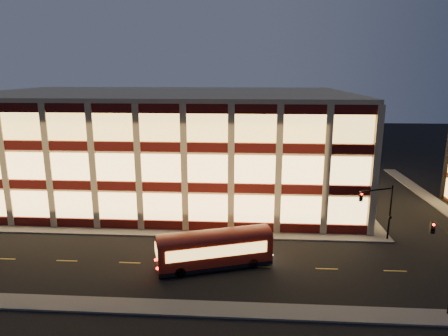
{
  "coord_description": "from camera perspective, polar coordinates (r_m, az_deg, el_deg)",
  "views": [
    {
      "loc": [
        8.92,
        -39.15,
        17.26
      ],
      "look_at": [
        5.84,
        8.0,
        5.77
      ],
      "focal_mm": 32.0,
      "sensor_mm": 36.0,
      "label": 1
    }
  ],
  "objects": [
    {
      "name": "traffic_signal_near",
      "position": [
        34.29,
        29.09,
        -10.68
      ],
      "size": [
        0.32,
        4.45,
        6.0
      ],
      "color": "black",
      "rests_on": "ground"
    },
    {
      "name": "traffic_signal_far",
      "position": [
        43.6,
        21.37,
        -4.86
      ],
      "size": [
        3.79,
        1.87,
        6.0
      ],
      "color": "black",
      "rests_on": "ground"
    },
    {
      "name": "trolley_bus",
      "position": [
        36.46,
        -1.4,
        -11.2
      ],
      "size": [
        10.55,
        5.68,
        3.48
      ],
      "rotation": [
        0.0,
        0.0,
        0.32
      ],
      "color": "maroon",
      "rests_on": "ground"
    },
    {
      "name": "sidewalk_near",
      "position": [
        32.54,
        -13.5,
        -18.63
      ],
      "size": [
        100.0,
        2.0,
        0.15
      ],
      "primitive_type": "cube",
      "color": "#514F4C",
      "rests_on": "ground"
    },
    {
      "name": "sidewalk_office_east",
      "position": [
        60.39,
        17.09,
        -3.49
      ],
      "size": [
        2.0,
        30.0,
        0.15
      ],
      "primitive_type": "cube",
      "color": "#514F4C",
      "rests_on": "ground"
    },
    {
      "name": "sidewalk_office_south",
      "position": [
        45.27,
        -11.97,
        -8.96
      ],
      "size": [
        54.0,
        2.0,
        0.15
      ],
      "primitive_type": "cube",
      "color": "#514F4C",
      "rests_on": "ground"
    },
    {
      "name": "sidewalk_tower_west",
      "position": [
        63.85,
        26.75,
        -3.45
      ],
      "size": [
        2.0,
        30.0,
        0.15
      ],
      "primitive_type": "cube",
      "color": "#514F4C",
      "rests_on": "ground"
    },
    {
      "name": "office_building",
      "position": [
        58.17,
        -8.07,
        3.62
      ],
      "size": [
        50.45,
        30.45,
        14.5
      ],
      "color": "tan",
      "rests_on": "ground"
    },
    {
      "name": "ground",
      "position": [
        43.71,
        -8.48,
        -9.75
      ],
      "size": [
        200.0,
        200.0,
        0.0
      ],
      "primitive_type": "plane",
      "color": "black",
      "rests_on": "ground"
    }
  ]
}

